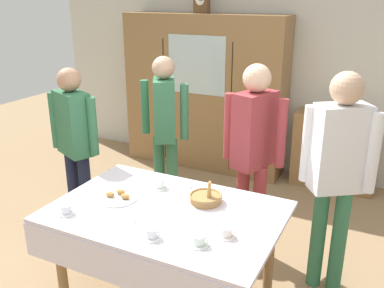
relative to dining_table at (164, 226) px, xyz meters
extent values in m
plane|color=#997A56|center=(0.00, 0.23, -0.66)|extent=(12.00, 12.00, 0.00)
cube|color=silver|center=(0.00, 2.88, 0.69)|extent=(6.40, 0.10, 2.70)
cylinder|color=olive|center=(-0.64, -0.35, -0.29)|extent=(0.07, 0.07, 0.73)
cylinder|color=olive|center=(-0.64, 0.42, -0.29)|extent=(0.07, 0.07, 0.73)
cylinder|color=olive|center=(0.64, 0.42, -0.29)|extent=(0.07, 0.07, 0.73)
cube|color=silver|center=(0.00, 0.03, 0.09)|extent=(1.56, 1.05, 0.03)
cube|color=silver|center=(0.00, -0.49, -0.05)|extent=(1.56, 0.01, 0.24)
cube|color=olive|center=(-0.90, 2.59, 0.31)|extent=(2.07, 0.45, 1.94)
cube|color=silver|center=(-0.90, 2.36, 0.70)|extent=(0.75, 0.01, 0.70)
cube|color=black|center=(-1.36, 2.36, 0.21)|extent=(0.01, 0.01, 1.55)
cube|color=black|center=(-0.44, 2.36, 0.21)|extent=(0.01, 0.01, 1.55)
cube|color=brown|center=(-0.94, 2.59, 1.40)|extent=(0.18, 0.10, 0.24)
cylinder|color=white|center=(-0.94, 2.54, 1.43)|extent=(0.11, 0.01, 0.11)
cube|color=black|center=(-0.92, 2.53, 1.43)|extent=(0.05, 0.00, 0.00)
cube|color=olive|center=(0.75, 2.64, -0.22)|extent=(0.93, 0.35, 0.88)
cube|color=#99332D|center=(0.75, 2.64, 0.24)|extent=(0.12, 0.21, 0.04)
cube|color=#3D754C|center=(0.75, 2.64, 0.27)|extent=(0.17, 0.19, 0.03)
cylinder|color=silver|center=(0.39, -0.25, 0.11)|extent=(0.13, 0.13, 0.01)
cylinder|color=silver|center=(0.39, -0.25, 0.14)|extent=(0.08, 0.08, 0.05)
torus|color=silver|center=(0.42, -0.25, 0.14)|extent=(0.04, 0.01, 0.04)
cylinder|color=#47230F|center=(0.39, -0.25, 0.16)|extent=(0.06, 0.06, 0.01)
cylinder|color=white|center=(-0.58, -0.31, 0.11)|extent=(0.13, 0.13, 0.01)
cylinder|color=white|center=(-0.58, -0.31, 0.14)|extent=(0.08, 0.08, 0.05)
torus|color=white|center=(-0.54, -0.31, 0.14)|extent=(0.04, 0.01, 0.04)
cylinder|color=#47230F|center=(-0.58, -0.31, 0.16)|extent=(0.06, 0.06, 0.01)
cylinder|color=silver|center=(-0.21, 0.31, 0.11)|extent=(0.13, 0.13, 0.01)
cylinder|color=silver|center=(-0.21, 0.31, 0.14)|extent=(0.08, 0.08, 0.05)
torus|color=silver|center=(-0.18, 0.31, 0.14)|extent=(0.04, 0.01, 0.04)
cylinder|color=#47230F|center=(-0.21, 0.31, 0.16)|extent=(0.06, 0.06, 0.01)
cylinder|color=white|center=(0.49, -0.09, 0.11)|extent=(0.13, 0.13, 0.01)
cylinder|color=white|center=(0.49, -0.09, 0.14)|extent=(0.08, 0.08, 0.05)
torus|color=white|center=(0.53, -0.09, 0.14)|extent=(0.04, 0.01, 0.04)
cylinder|color=white|center=(0.10, -0.31, 0.11)|extent=(0.13, 0.13, 0.01)
cylinder|color=white|center=(0.10, -0.31, 0.14)|extent=(0.08, 0.08, 0.05)
torus|color=white|center=(0.14, -0.31, 0.14)|extent=(0.04, 0.01, 0.04)
cylinder|color=#9E7542|center=(0.20, 0.26, 0.13)|extent=(0.22, 0.22, 0.05)
torus|color=#9E7542|center=(0.20, 0.26, 0.15)|extent=(0.24, 0.24, 0.02)
cylinder|color=tan|center=(0.22, 0.24, 0.20)|extent=(0.02, 0.03, 0.12)
cylinder|color=tan|center=(0.23, 0.26, 0.20)|extent=(0.02, 0.04, 0.12)
cylinder|color=tan|center=(0.22, 0.27, 0.20)|extent=(0.03, 0.03, 0.12)
cylinder|color=white|center=(-0.39, 0.02, 0.11)|extent=(0.28, 0.28, 0.01)
ellipsoid|color=#BC7F3D|center=(-0.33, 0.03, 0.13)|extent=(0.07, 0.05, 0.04)
ellipsoid|color=#BC7F3D|center=(-0.40, 0.08, 0.13)|extent=(0.07, 0.05, 0.04)
ellipsoid|color=#BC7F3D|center=(-0.45, 0.01, 0.13)|extent=(0.07, 0.05, 0.04)
cube|color=silver|center=(-0.01, -0.13, 0.11)|extent=(0.10, 0.01, 0.00)
ellipsoid|color=silver|center=(0.05, -0.13, 0.11)|extent=(0.03, 0.02, 0.01)
cube|color=silver|center=(-0.05, 0.41, 0.11)|extent=(0.10, 0.01, 0.00)
ellipsoid|color=silver|center=(0.00, 0.41, 0.11)|extent=(0.03, 0.02, 0.01)
cube|color=silver|center=(-0.16, -0.19, 0.11)|extent=(0.10, 0.01, 0.00)
ellipsoid|color=silver|center=(-0.10, -0.19, 0.11)|extent=(0.03, 0.02, 0.01)
cylinder|color=#933338|center=(0.24, 0.93, -0.25)|extent=(0.11, 0.11, 0.82)
cylinder|color=#933338|center=(0.39, 0.93, -0.25)|extent=(0.11, 0.11, 0.82)
cube|color=#933338|center=(0.31, 0.93, 0.47)|extent=(0.31, 0.41, 0.61)
sphere|color=#DBB293|center=(0.31, 0.93, 0.89)|extent=(0.22, 0.22, 0.22)
cylinder|color=#933338|center=(0.09, 0.93, 0.47)|extent=(0.08, 0.08, 0.55)
cylinder|color=#933338|center=(0.53, 0.93, 0.47)|extent=(0.08, 0.08, 0.55)
cylinder|color=#33704C|center=(0.92, 0.72, -0.24)|extent=(0.11, 0.11, 0.83)
cylinder|color=#33704C|center=(1.07, 0.72, -0.24)|extent=(0.11, 0.11, 0.83)
cube|color=silver|center=(1.00, 0.72, 0.49)|extent=(0.41, 0.37, 0.62)
sphere|color=tan|center=(1.00, 0.72, 0.91)|extent=(0.23, 0.23, 0.23)
cylinder|color=silver|center=(0.78, 0.72, 0.49)|extent=(0.08, 0.08, 0.56)
cylinder|color=silver|center=(1.22, 0.72, 0.49)|extent=(0.08, 0.08, 0.56)
cylinder|color=#191E38|center=(-1.34, 0.59, -0.27)|extent=(0.11, 0.11, 0.77)
cylinder|color=#191E38|center=(-1.19, 0.59, -0.27)|extent=(0.11, 0.11, 0.77)
cube|color=#33704C|center=(-1.27, 0.59, 0.40)|extent=(0.41, 0.33, 0.58)
sphere|color=tan|center=(-1.27, 0.59, 0.80)|extent=(0.21, 0.21, 0.21)
cylinder|color=#33704C|center=(-1.49, 0.59, 0.40)|extent=(0.08, 0.08, 0.52)
cylinder|color=#33704C|center=(-1.05, 0.59, 0.40)|extent=(0.08, 0.08, 0.52)
cylinder|color=#33704C|center=(-0.78, 1.25, -0.26)|extent=(0.11, 0.11, 0.80)
cylinder|color=#33704C|center=(-0.63, 1.25, -0.26)|extent=(0.11, 0.11, 0.80)
cube|color=#33704C|center=(-0.71, 1.25, 0.44)|extent=(0.35, 0.41, 0.60)
sphere|color=tan|center=(-0.71, 1.25, 0.84)|extent=(0.22, 0.22, 0.22)
cylinder|color=#33704C|center=(-0.93, 1.25, 0.44)|extent=(0.08, 0.08, 0.54)
cylinder|color=#33704C|center=(-0.49, 1.25, 0.44)|extent=(0.08, 0.08, 0.54)
camera|label=1|loc=(1.30, -2.18, 1.50)|focal=39.42mm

